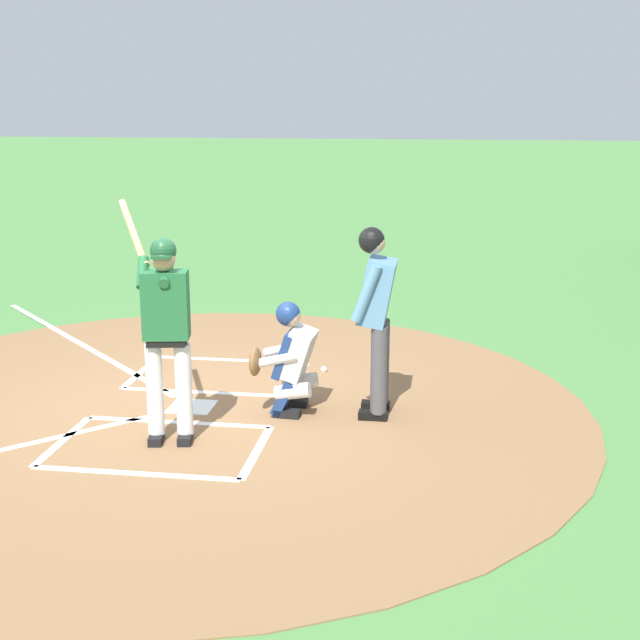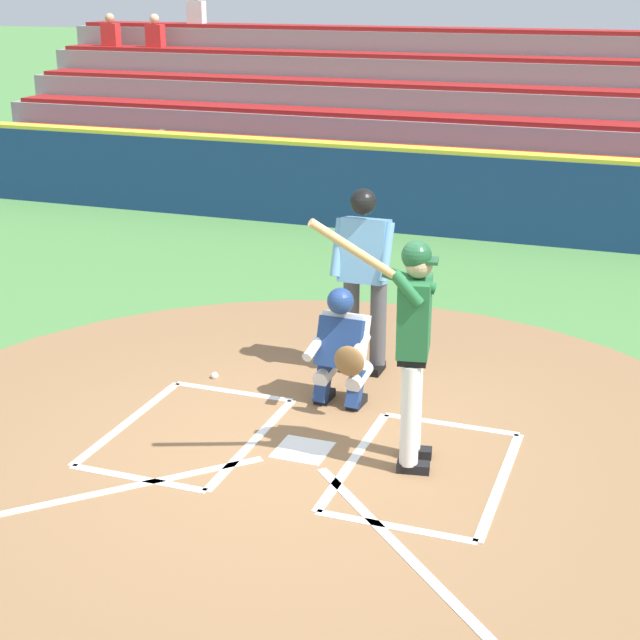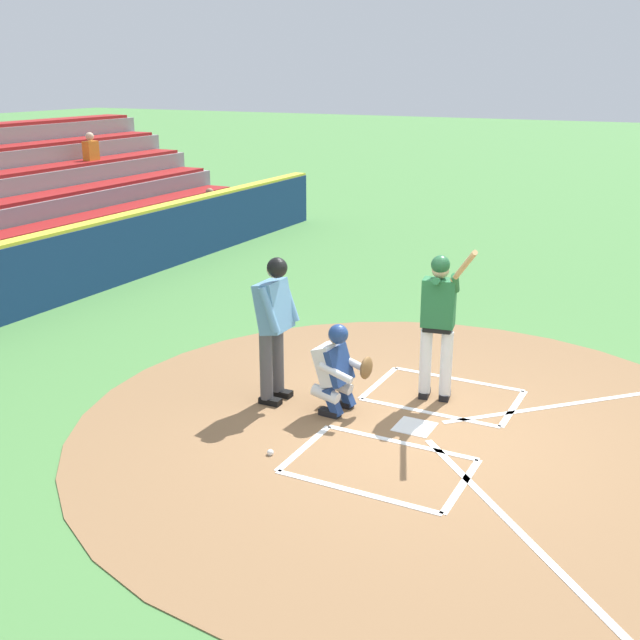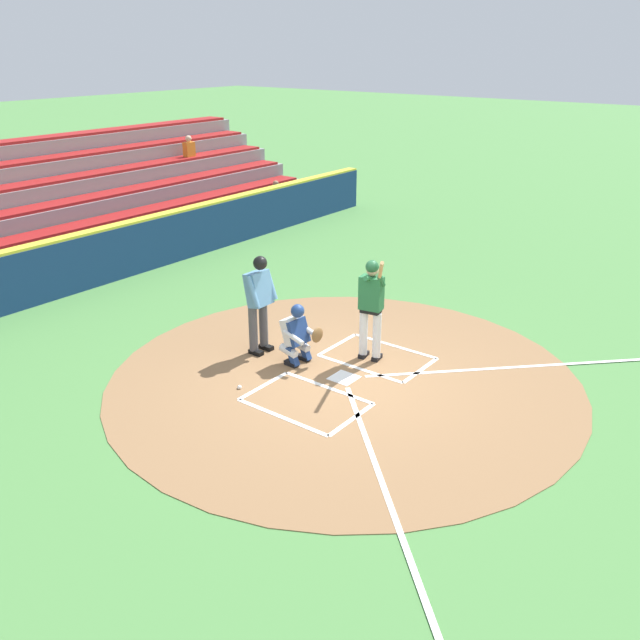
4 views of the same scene
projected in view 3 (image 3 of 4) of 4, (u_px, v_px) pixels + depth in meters
ground_plane at (415, 428)px, 9.09m from camera, size 120.00×120.00×0.00m
dirt_circle at (415, 427)px, 9.08m from camera, size 8.00×8.00×0.01m
home_plate_and_chalk at (488, 442)px, 8.70m from camera, size 7.93×4.91×0.01m
batter at (439, 317)px, 9.53m from camera, size 0.86×0.85×2.13m
catcher at (337, 367)px, 9.34m from camera, size 0.59×0.63×1.13m
plate_umpire at (274, 320)px, 9.50m from camera, size 0.58×0.41×1.86m
baseball at (270, 453)px, 8.42m from camera, size 0.07×0.07×0.07m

